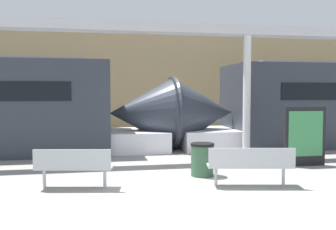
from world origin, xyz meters
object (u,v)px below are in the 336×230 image
object	(u,v)px
bench_near	(251,163)
bench_far	(73,165)
support_column_near	(247,97)
trash_bin	(202,159)
poster_board	(305,136)

from	to	relation	value
bench_near	bench_far	xyz separation A→B (m)	(-3.77, 0.51, -0.00)
bench_near	support_column_near	size ratio (longest dim) A/B	0.50
trash_bin	bench_far	bearing A→B (deg)	-166.34
bench_far	poster_board	xyz separation A→B (m)	(6.19, 1.41, 0.31)
bench_near	trash_bin	size ratio (longest dim) A/B	2.35
bench_near	bench_far	distance (m)	3.80
bench_near	poster_board	world-z (taller)	poster_board
bench_near	support_column_near	xyz separation A→B (m)	(1.35, 3.55, 1.38)
trash_bin	support_column_near	world-z (taller)	support_column_near
support_column_near	trash_bin	bearing A→B (deg)	-132.26
poster_board	support_column_near	world-z (taller)	support_column_near
trash_bin	poster_board	size ratio (longest dim) A/B	0.49
bench_far	poster_board	bearing A→B (deg)	22.94
bench_near	support_column_near	distance (m)	4.04
bench_near	bench_far	size ratio (longest dim) A/B	1.14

